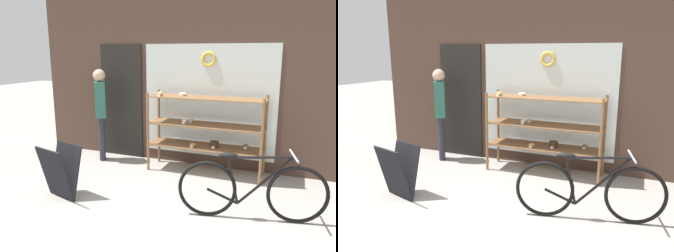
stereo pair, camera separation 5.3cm
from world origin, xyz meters
TOP-DOWN VIEW (x-y plane):
  - ground_plane at (0.00, 0.00)m, footprint 30.00×30.00m
  - storefront_facade at (-0.04, 2.59)m, footprint 6.20×0.13m
  - display_case at (0.25, 2.21)m, footprint 1.89×0.51m
  - bicycle at (1.20, 0.90)m, footprint 1.72×0.53m
  - sandwich_board at (-1.30, 0.54)m, footprint 0.60×0.50m
  - pedestrian at (-1.68, 2.15)m, footprint 0.32×0.37m

SIDE VIEW (x-z plane):
  - ground_plane at x=0.00m, z-range 0.00..0.00m
  - sandwich_board at x=-1.30m, z-range 0.01..0.73m
  - bicycle at x=1.20m, z-range -0.04..0.79m
  - display_case at x=0.25m, z-range 0.14..1.48m
  - pedestrian at x=-1.68m, z-range 0.15..1.82m
  - storefront_facade at x=-0.04m, z-range -0.03..3.06m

